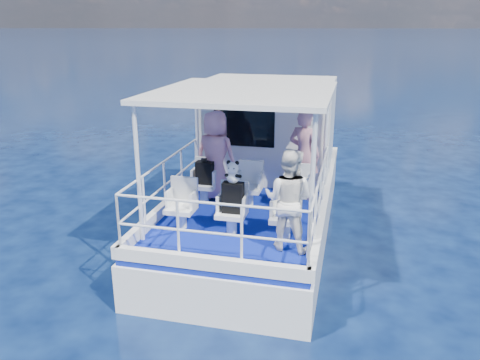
{
  "coord_description": "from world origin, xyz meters",
  "views": [
    {
      "loc": [
        1.83,
        -8.09,
        4.22
      ],
      "look_at": [
        -0.03,
        -0.4,
        1.61
      ],
      "focal_mm": 35.0,
      "sensor_mm": 36.0,
      "label": 1
    }
  ],
  "objects_px": {
    "passenger_port_fwd": "(216,156)",
    "panda": "(233,172)",
    "passenger_stbd_aft": "(289,200)",
    "backpack_center": "(233,198)"
  },
  "relations": [
    {
      "from": "backpack_center",
      "to": "panda",
      "type": "distance_m",
      "value": 0.44
    },
    {
      "from": "passenger_stbd_aft",
      "to": "backpack_center",
      "type": "xyz_separation_m",
      "value": [
        -0.96,
        0.32,
        -0.17
      ]
    },
    {
      "from": "passenger_stbd_aft",
      "to": "backpack_center",
      "type": "height_order",
      "value": "passenger_stbd_aft"
    },
    {
      "from": "passenger_port_fwd",
      "to": "panda",
      "type": "xyz_separation_m",
      "value": [
        0.75,
        -1.54,
        0.19
      ]
    },
    {
      "from": "passenger_stbd_aft",
      "to": "panda",
      "type": "height_order",
      "value": "passenger_stbd_aft"
    },
    {
      "from": "passenger_port_fwd",
      "to": "backpack_center",
      "type": "distance_m",
      "value": 1.73
    },
    {
      "from": "passenger_port_fwd",
      "to": "panda",
      "type": "bearing_deg",
      "value": 127.46
    },
    {
      "from": "passenger_stbd_aft",
      "to": "backpack_center",
      "type": "distance_m",
      "value": 1.02
    },
    {
      "from": "passenger_port_fwd",
      "to": "panda",
      "type": "relative_size",
      "value": 4.83
    },
    {
      "from": "passenger_port_fwd",
      "to": "passenger_stbd_aft",
      "type": "xyz_separation_m",
      "value": [
        1.71,
        -1.87,
        -0.09
      ]
    }
  ]
}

